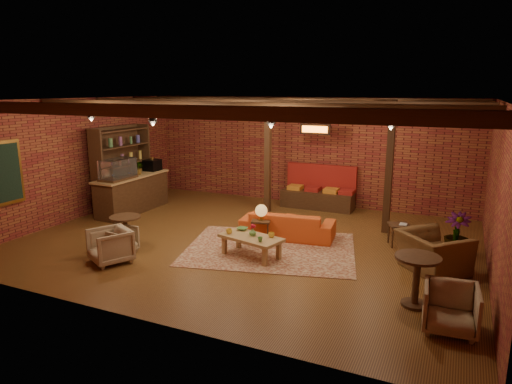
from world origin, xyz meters
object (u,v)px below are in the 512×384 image
at_px(armchair_a, 118,239).
at_px(side_table_book, 399,226).
at_px(armchair_right, 433,246).
at_px(round_table_right, 417,273).
at_px(sofa, 288,225).
at_px(coffee_table, 251,238).
at_px(round_table_left, 126,226).
at_px(armchair_far, 451,306).
at_px(armchair_b, 110,244).
at_px(side_table_lamp, 261,213).
at_px(plant_tall, 461,192).

bearing_deg(armchair_a, side_table_book, -55.77).
xyz_separation_m(armchair_right, round_table_right, (-0.15, -1.62, 0.05)).
height_order(armchair_right, round_table_right, armchair_right).
height_order(sofa, coffee_table, coffee_table).
relative_size(round_table_left, side_table_book, 1.23).
distance_m(coffee_table, armchair_far, 4.18).
bearing_deg(armchair_b, armchair_a, 141.06).
distance_m(side_table_lamp, side_table_book, 3.09).
xyz_separation_m(armchair_b, armchair_far, (6.35, -0.05, 0.00)).
distance_m(sofa, coffee_table, 1.52).
relative_size(round_table_left, armchair_b, 0.92).
relative_size(side_table_lamp, side_table_book, 1.53).
distance_m(armchair_a, plant_tall, 7.23).
bearing_deg(armchair_a, side_table_lamp, -46.22).
bearing_deg(armchair_right, coffee_table, 57.69).
xyz_separation_m(round_table_right, plant_tall, (0.54, 2.79, 0.81)).
distance_m(sofa, armchair_far, 4.73).
bearing_deg(side_table_lamp, sofa, 49.60).
xyz_separation_m(side_table_book, plant_tall, (1.18, -0.11, 0.92)).
height_order(armchair_b, armchair_right, armchair_right).
relative_size(armchair_b, plant_tall, 0.28).
xyz_separation_m(armchair_b, round_table_right, (5.81, 0.57, 0.18)).
distance_m(armchair_b, round_table_right, 5.84).
xyz_separation_m(coffee_table, armchair_a, (-2.65, -0.99, -0.08)).
relative_size(side_table_book, armchair_far, 0.75).
relative_size(coffee_table, round_table_left, 2.03).
height_order(armchair_a, round_table_right, round_table_right).
bearing_deg(side_table_lamp, side_table_book, 19.39).
height_order(sofa, armchair_right, armchair_right).
height_order(armchair_b, side_table_book, armchair_b).
bearing_deg(round_table_right, side_table_book, 102.48).
bearing_deg(armchair_right, sofa, 32.57).
bearing_deg(armchair_b, round_table_left, 138.77).
bearing_deg(armchair_right, side_table_lamp, 42.12).
distance_m(armchair_a, armchair_right, 6.39).
xyz_separation_m(side_table_lamp, round_table_right, (3.55, -1.87, -0.10)).
bearing_deg(round_table_left, side_table_book, 25.38).
distance_m(round_table_left, armchair_b, 0.92).
bearing_deg(side_table_lamp, armchair_b, -132.79).
relative_size(side_table_book, round_table_right, 0.68).
xyz_separation_m(side_table_lamp, round_table_left, (-2.58, -1.58, -0.19)).
height_order(side_table_book, plant_tall, plant_tall).
distance_m(sofa, round_table_left, 3.69).
xyz_separation_m(armchair_a, round_table_right, (6.01, 0.09, 0.24)).
relative_size(coffee_table, plant_tall, 0.52).
bearing_deg(armchair_far, sofa, 136.37).
relative_size(round_table_left, plant_tall, 0.26).
xyz_separation_m(armchair_b, armchair_right, (5.95, 2.19, 0.13)).
bearing_deg(round_table_left, armchair_right, 11.98).
relative_size(coffee_table, armchair_right, 1.22).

